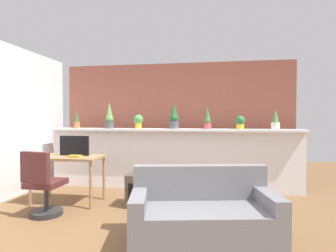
{
  "coord_description": "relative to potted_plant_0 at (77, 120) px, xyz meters",
  "views": [
    {
      "loc": [
        0.78,
        -3.11,
        1.36
      ],
      "look_at": [
        0.08,
        1.12,
        1.23
      ],
      "focal_mm": 29.23,
      "sensor_mm": 36.0,
      "label": 1
    }
  ],
  "objects": [
    {
      "name": "potted_plant_3",
      "position": [
        1.93,
        0.05,
        0.07
      ],
      "size": [
        0.17,
        0.17,
        0.48
      ],
      "color": "#4C4C51",
      "rests_on": "plant_shelf"
    },
    {
      "name": "couch",
      "position": [
        2.55,
        -2.05,
        -1.03
      ],
      "size": [
        1.68,
        1.04,
        0.8
      ],
      "color": "slate",
      "rests_on": "ground"
    },
    {
      "name": "potted_plant_1",
      "position": [
        0.68,
        0.0,
        0.07
      ],
      "size": [
        0.17,
        0.17,
        0.51
      ],
      "color": "#4C4C51",
      "rests_on": "plant_shelf"
    },
    {
      "name": "side_cube_shelf",
      "position": [
        1.56,
        -0.97,
        -1.06
      ],
      "size": [
        0.4,
        0.41,
        0.5
      ],
      "color": "#4C4238",
      "rests_on": "ground"
    },
    {
      "name": "tv_monitor",
      "position": [
        0.43,
        -0.92,
        -0.4
      ],
      "size": [
        0.49,
        0.04,
        0.32
      ],
      "primitive_type": "cube",
      "color": "black",
      "rests_on": "desk"
    },
    {
      "name": "divider_wall",
      "position": [
        1.88,
        0.07,
        -0.75
      ],
      "size": [
        4.76,
        0.16,
        1.12
      ],
      "primitive_type": "cube",
      "color": "white",
      "rests_on": "ground"
    },
    {
      "name": "potted_plant_6",
      "position": [
        3.75,
        0.07,
        0.0
      ],
      "size": [
        0.15,
        0.15,
        0.37
      ],
      "color": "silver",
      "rests_on": "plant_shelf"
    },
    {
      "name": "office_chair",
      "position": [
        0.35,
        -1.64,
        -0.92
      ],
      "size": [
        0.48,
        0.48,
        0.91
      ],
      "color": "#262628",
      "rests_on": "ground"
    },
    {
      "name": "potted_plant_2",
      "position": [
        1.25,
        0.02,
        -0.0
      ],
      "size": [
        0.18,
        0.18,
        0.27
      ],
      "color": "gold",
      "rests_on": "plant_shelf"
    },
    {
      "name": "plant_shelf",
      "position": [
        1.88,
        0.03,
        -0.17
      ],
      "size": [
        4.76,
        0.37,
        0.04
      ],
      "primitive_type": "cube",
      "color": "white",
      "rests_on": "divider_wall"
    },
    {
      "name": "desk",
      "position": [
        0.37,
        -1.0,
        -0.65
      ],
      "size": [
        1.1,
        0.6,
        0.75
      ],
      "color": "#99754C",
      "rests_on": "ground"
    },
    {
      "name": "book_on_desk",
      "position": [
        0.56,
        -1.13,
        -0.54
      ],
      "size": [
        0.19,
        0.11,
        0.04
      ],
      "primitive_type": "cube",
      "color": "gold",
      "rests_on": "desk"
    },
    {
      "name": "potted_plant_5",
      "position": [
        3.14,
        0.01,
        -0.03
      ],
      "size": [
        0.17,
        0.17,
        0.24
      ],
      "color": "gold",
      "rests_on": "plant_shelf"
    },
    {
      "name": "vase_on_shelf",
      "position": [
        1.53,
        -0.99,
        -0.74
      ],
      "size": [
        0.07,
        0.07,
        0.15
      ],
      "primitive_type": "cylinder",
      "color": "silver",
      "rests_on": "side_cube_shelf"
    },
    {
      "name": "potted_plant_4",
      "position": [
        2.56,
        0.05,
        0.01
      ],
      "size": [
        0.13,
        0.13,
        0.41
      ],
      "color": "#B7474C",
      "rests_on": "plant_shelf"
    },
    {
      "name": "ground_plane",
      "position": [
        1.88,
        -1.93,
        -1.31
      ],
      "size": [
        12.0,
        12.0,
        0.0
      ],
      "primitive_type": "plane",
      "color": "brown"
    },
    {
      "name": "brick_wall_behind",
      "position": [
        1.88,
        0.67,
        -0.06
      ],
      "size": [
        4.76,
        0.1,
        2.5
      ],
      "primitive_type": "cube",
      "color": "brown",
      "rests_on": "ground"
    },
    {
      "name": "potted_plant_0",
      "position": [
        0.0,
        0.0,
        0.0
      ],
      "size": [
        0.11,
        0.11,
        0.37
      ],
      "color": "#C66B42",
      "rests_on": "plant_shelf"
    }
  ]
}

